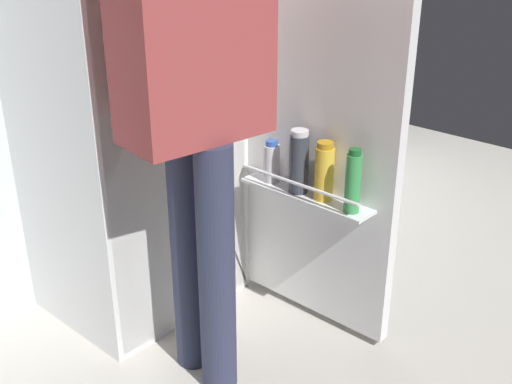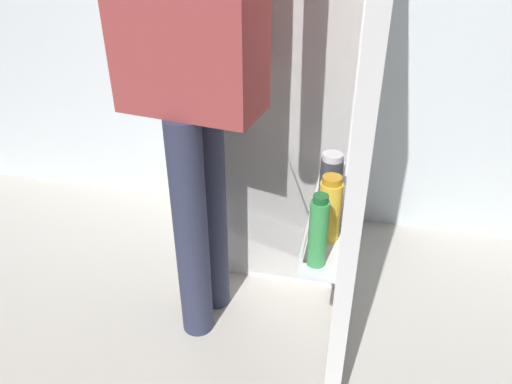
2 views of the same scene
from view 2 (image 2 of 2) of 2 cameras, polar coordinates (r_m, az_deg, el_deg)
ground_plane at (r=2.04m, az=-1.10°, el=-14.38°), size 5.48×5.48×0.00m
refrigerator at (r=1.98m, az=2.99°, el=14.19°), size 0.74×1.22×1.76m
person at (r=1.52m, az=-7.46°, el=16.17°), size 0.57×0.81×1.76m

